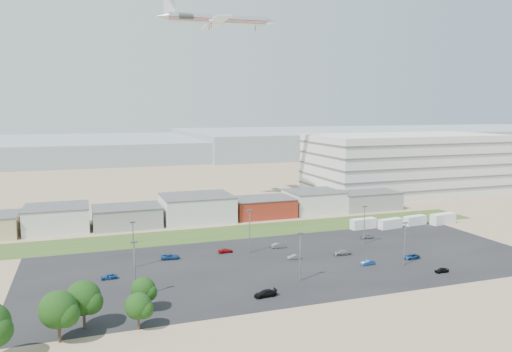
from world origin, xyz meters
name	(u,v)px	position (x,y,z in m)	size (l,w,h in m)	color
ground	(308,294)	(0.00, 0.00, 0.00)	(700.00, 700.00, 0.00)	#90785B
parking_lot	(291,262)	(5.00, 20.00, 0.01)	(120.00, 50.00, 0.01)	black
grass_strip	(232,232)	(0.00, 52.00, 0.01)	(160.00, 16.00, 0.02)	#2F4A1B
hills_backdrop	(187,148)	(40.00, 315.00, 4.50)	(700.00, 200.00, 9.00)	gray
building_row	(163,210)	(-17.00, 71.00, 4.00)	(170.00, 20.00, 8.00)	silver
parking_garage	(405,164)	(90.00, 95.00, 12.50)	(80.00, 40.00, 25.00)	silver
box_trailer_a	(363,224)	(38.68, 43.41, 1.52)	(8.12, 2.54, 3.04)	silver
box_trailer_b	(390,224)	(46.57, 41.12, 1.44)	(7.67, 2.40, 2.87)	silver
box_trailer_c	(415,220)	(56.36, 42.40, 1.42)	(7.56, 2.36, 2.83)	silver
box_trailer_d	(443,219)	(65.43, 40.60, 1.63)	(8.71, 2.72, 3.27)	silver
tree_left	(58,314)	(-44.61, -5.54, 4.65)	(6.20, 6.20, 9.30)	black
tree_mid	(83,302)	(-40.97, -1.52, 4.55)	(6.06, 6.06, 9.10)	black
tree_right	(138,309)	(-32.62, -4.94, 3.50)	(4.67, 4.67, 7.01)	black
tree_near	(143,292)	(-30.98, 2.49, 3.49)	(4.65, 4.65, 6.98)	black
lightpole_front_l	(135,270)	(-31.65, 9.49, 5.49)	(1.29, 0.54, 10.97)	slate
lightpole_front_m	(300,257)	(1.75, 7.77, 5.12)	(1.20, 0.50, 10.24)	slate
lightpole_front_r	(405,244)	(28.72, 9.52, 5.00)	(1.18, 0.49, 10.01)	slate
lightpole_back_l	(133,245)	(-30.10, 28.33, 5.27)	(1.24, 0.52, 10.54)	slate
lightpole_back_m	(250,231)	(-1.65, 30.55, 5.45)	(1.28, 0.53, 10.89)	slate
lightpole_back_r	(364,225)	(29.74, 28.44, 5.11)	(1.20, 0.50, 10.23)	slate
airliner	(218,19)	(8.18, 94.93, 67.64)	(43.64, 29.76, 12.89)	silver
parked_car_0	(411,256)	(33.28, 12.94, 0.57)	(1.88, 4.09, 1.14)	navy
parked_car_1	(368,263)	(20.82, 12.25, 0.57)	(1.21, 3.47, 1.14)	navy
parked_car_2	(442,270)	(33.29, 2.20, 0.54)	(1.29, 3.20, 1.09)	black
parked_car_3	(265,293)	(-8.20, 1.67, 0.65)	(1.83, 4.49, 1.30)	black
parked_car_5	(109,276)	(-35.87, 21.89, 0.58)	(1.36, 3.39, 1.16)	navy
parked_car_6	(226,251)	(-7.35, 32.55, 0.55)	(1.54, 3.80, 1.10)	maroon
parked_car_7	(294,257)	(6.72, 22.03, 0.54)	(1.15, 3.30, 1.09)	#595B5E
parked_car_8	(368,236)	(33.63, 32.91, 0.66)	(1.55, 3.86, 1.31)	#A5A5AA
parked_car_9	(170,257)	(-21.27, 31.76, 0.62)	(2.06, 4.46, 1.24)	navy
parked_car_11	(279,245)	(6.91, 32.28, 0.63)	(1.34, 3.84, 1.26)	#595B5E
parked_car_12	(342,252)	(19.13, 21.30, 0.62)	(1.72, 4.24, 1.23)	#A5A5AA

